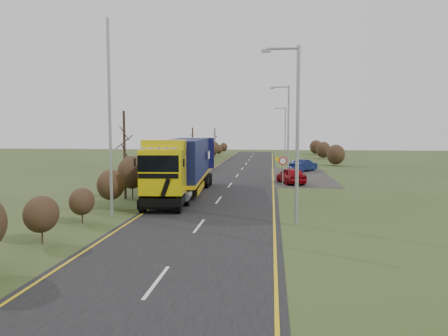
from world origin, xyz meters
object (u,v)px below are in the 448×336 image
(lorry, at_px, (184,163))
(speed_sign, at_px, (283,166))
(car_blue_sedan, at_px, (303,165))
(car_red_hatchback, at_px, (291,176))
(streetlight_near, at_px, (295,128))

(lorry, height_order, speed_sign, lorry)
(lorry, distance_m, car_blue_sedan, 22.08)
(car_blue_sedan, bearing_deg, car_red_hatchback, 114.38)
(car_red_hatchback, xyz_separation_m, car_blue_sedan, (1.92, 11.72, -0.03))
(lorry, bearing_deg, speed_sign, 33.93)
(car_blue_sedan, xyz_separation_m, speed_sign, (-2.70, -13.96, 1.10))
(lorry, xyz_separation_m, speed_sign, (7.25, 5.68, -0.58))
(car_red_hatchback, bearing_deg, lorry, 27.71)
(car_red_hatchback, height_order, streetlight_near, streetlight_near)
(car_blue_sedan, height_order, streetlight_near, streetlight_near)
(streetlight_near, xyz_separation_m, speed_sign, (-0.19, 14.90, -3.06))
(lorry, xyz_separation_m, car_red_hatchback, (8.02, 7.92, -1.65))
(lorry, bearing_deg, car_red_hatchback, 40.46)
(car_red_hatchback, xyz_separation_m, speed_sign, (-0.78, -2.24, 1.07))
(car_red_hatchback, height_order, speed_sign, speed_sign)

